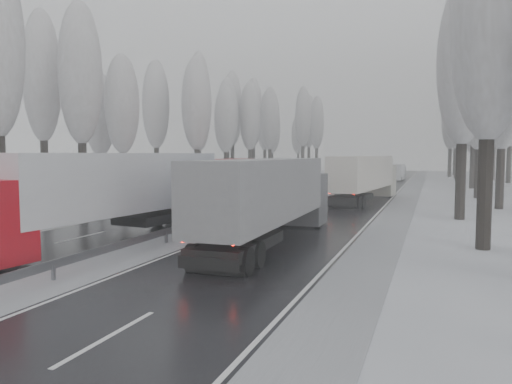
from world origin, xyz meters
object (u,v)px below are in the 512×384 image
Objects in this scene: truck_grey_tarp at (271,194)px; box_truck_distant at (397,172)px; truck_blue_box at (260,190)px; truck_cream_box at (366,175)px; truck_red_red at (223,177)px; truck_red_white at (106,190)px.

truck_grey_tarp reaches higher than box_truck_distant.
box_truck_distant is (1.73, 64.50, -1.08)m from truck_grey_tarp.
truck_cream_box is (4.42, 17.55, 0.29)m from truck_blue_box.
truck_grey_tarp is 23.44m from truck_red_red.
truck_grey_tarp is at bearing -87.27° from truck_cream_box.
box_truck_distant is (4.48, 58.39, -0.82)m from truck_blue_box.
truck_red_red is (-13.20, -44.06, 0.93)m from box_truck_distant.
truck_grey_tarp reaches higher than truck_red_red.
box_truck_distant is at bearing 87.98° from truck_grey_tarp.
truck_red_red is (-8.71, 14.33, 0.11)m from truck_blue_box.
truck_blue_box is 18.10m from truck_cream_box.
truck_cream_box reaches higher than box_truck_distant.
truck_cream_box reaches higher than truck_blue_box.
truck_grey_tarp is at bearing -72.66° from truck_blue_box.
truck_grey_tarp is 23.73m from truck_cream_box.
truck_blue_box is (-2.75, 6.12, -0.26)m from truck_grey_tarp.
box_truck_distant is 0.48× the size of truck_red_red.
truck_cream_box reaches higher than truck_grey_tarp.
truck_red_white is at bearing -129.43° from truck_blue_box.
truck_red_red is (-11.46, 20.45, -0.15)m from truck_grey_tarp.
truck_blue_box is 0.84× the size of truck_red_white.
truck_blue_box is 16.77m from truck_red_red.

